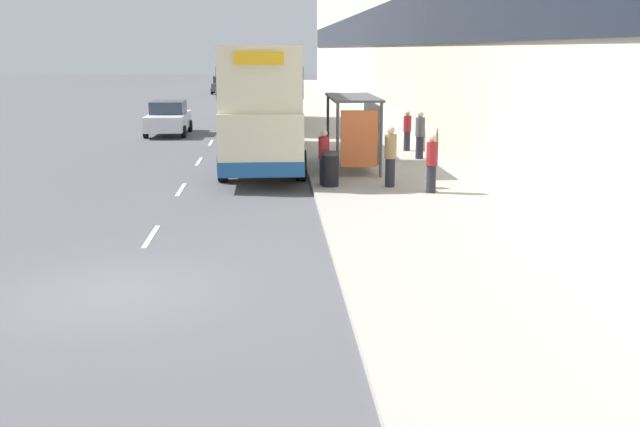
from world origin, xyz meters
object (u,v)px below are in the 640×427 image
at_px(car_2, 266,89).
at_px(car_3, 273,83).
at_px(double_decker_bus_near, 262,102).
at_px(litter_bin, 330,169).
at_px(pedestrian_2, 432,163).
at_px(car_0, 222,85).
at_px(pedestrian_3, 420,135).
at_px(pedestrian_at_shelter, 407,130).
at_px(bus_shelter, 359,119).
at_px(car_1, 168,118).
at_px(double_decker_bus_ahead, 262,85).
at_px(pedestrian_4, 324,157).
at_px(pedestrian_1, 390,156).

height_order(car_2, car_3, car_3).
distance_m(double_decker_bus_near, litter_bin, 5.89).
bearing_deg(double_decker_bus_near, pedestrian_2, -52.96).
distance_m(car_0, car_2, 9.32).
height_order(car_2, pedestrian_3, pedestrian_3).
bearing_deg(pedestrian_at_shelter, car_2, 100.14).
height_order(double_decker_bus_near, car_0, double_decker_bus_near).
bearing_deg(bus_shelter, car_3, 93.37).
relative_size(double_decker_bus_near, pedestrian_2, 6.83).
distance_m(double_decker_bus_near, car_1, 10.97).
xyz_separation_m(double_decker_bus_ahead, car_2, (0.08, 22.72, -1.45)).
xyz_separation_m(pedestrian_at_shelter, pedestrian_2, (-0.93, -8.71, 0.03)).
bearing_deg(pedestrian_at_shelter, pedestrian_3, -88.39).
xyz_separation_m(pedestrian_2, litter_bin, (-2.83, 1.23, -0.33)).
relative_size(double_decker_bus_ahead, car_3, 2.76).
height_order(car_3, pedestrian_2, pedestrian_2).
bearing_deg(pedestrian_2, pedestrian_4, 154.70).
xyz_separation_m(pedestrian_1, pedestrian_3, (2.03, 5.49, -0.01)).
distance_m(double_decker_bus_ahead, pedestrian_1, 18.63).
bearing_deg(double_decker_bus_ahead, pedestrian_2, -75.13).
relative_size(bus_shelter, car_0, 1.10).
relative_size(double_decker_bus_near, car_0, 3.01).
height_order(pedestrian_1, pedestrian_3, pedestrian_1).
bearing_deg(car_2, pedestrian_2, -83.19).
xyz_separation_m(pedestrian_at_shelter, litter_bin, (-3.76, -7.48, -0.30)).
distance_m(car_3, pedestrian_3, 45.67).
bearing_deg(car_0, car_3, -160.82).
xyz_separation_m(double_decker_bus_near, pedestrian_2, (4.90, -6.50, -1.29)).
xyz_separation_m(car_3, litter_bin, (1.58, -50.60, -0.21)).
bearing_deg(double_decker_bus_near, double_decker_bus_ahead, 90.80).
relative_size(pedestrian_4, litter_bin, 1.61).
height_order(double_decker_bus_ahead, car_1, double_decker_bus_ahead).
distance_m(bus_shelter, pedestrian_1, 3.41).
relative_size(double_decker_bus_ahead, litter_bin, 10.27).
relative_size(car_3, pedestrian_at_shelter, 2.40).
bearing_deg(car_0, pedestrian_3, 103.27).
height_order(double_decker_bus_near, pedestrian_1, double_decker_bus_near).
relative_size(car_0, pedestrian_1, 2.10).
height_order(car_0, car_2, car_2).
bearing_deg(car_0, car_1, 89.26).
xyz_separation_m(double_decker_bus_near, litter_bin, (2.08, -5.27, -1.62)).
relative_size(double_decker_bus_near, car_1, 2.63).
distance_m(car_1, pedestrian_3, 14.51).
bearing_deg(pedestrian_4, car_0, 97.37).
bearing_deg(bus_shelter, pedestrian_at_shelter, 60.31).
bearing_deg(pedestrian_1, car_3, 93.79).
bearing_deg(car_0, car_2, 117.51).
bearing_deg(car_3, pedestrian_4, -88.41).
bearing_deg(double_decker_bus_near, pedestrian_3, -0.16).
bearing_deg(car_0, double_decker_bus_ahead, 97.76).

